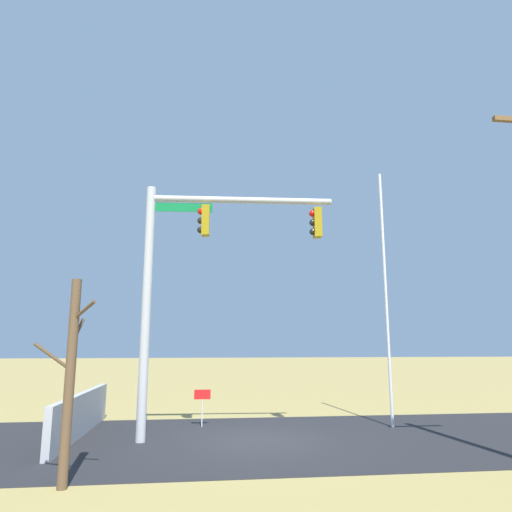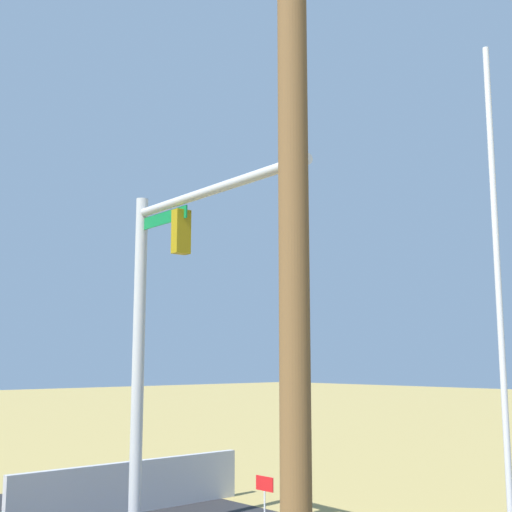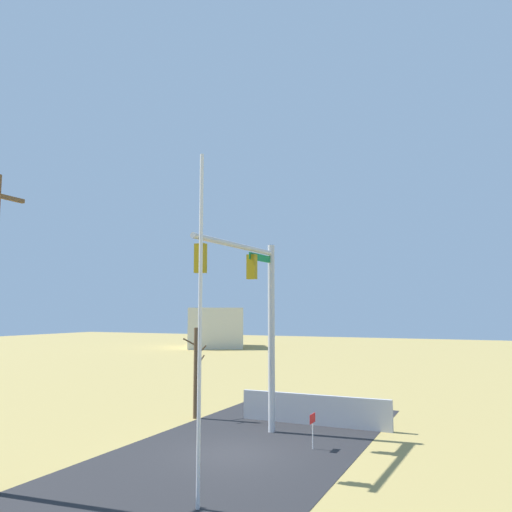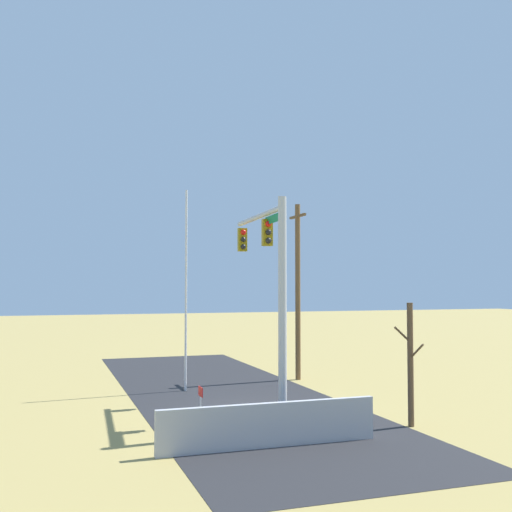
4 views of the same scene
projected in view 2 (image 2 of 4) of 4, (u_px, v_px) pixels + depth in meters
retaining_fence at (133, 487)px, 17.38m from camera, size 0.20×6.65×1.28m
signal_mast at (171, 297)px, 14.82m from camera, size 5.87×0.61×7.62m
flagpole at (500, 317)px, 10.75m from camera, size 0.10×0.10×8.99m
utility_pole at (294, 272)px, 5.74m from camera, size 1.90×0.26×8.78m
open_sign at (265, 491)px, 15.47m from camera, size 0.56×0.04×1.22m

